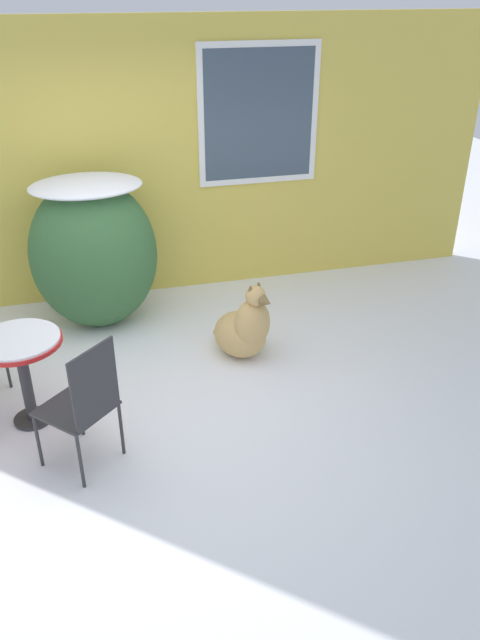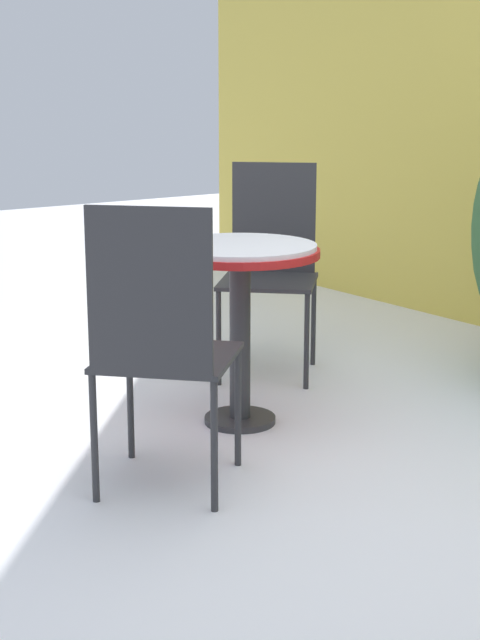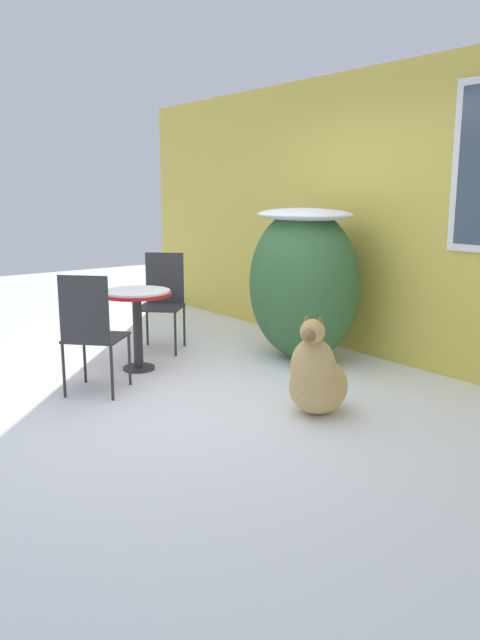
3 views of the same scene
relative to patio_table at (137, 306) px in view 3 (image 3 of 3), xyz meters
The scene contains 7 objects.
ground_plane 1.07m from the patio_table, ahead, with size 16.00×16.00×0.00m, color white.
house_wall 2.44m from the patio_table, 64.94° to the left, with size 8.00×0.10×2.73m.
shrub_left 1.58m from the patio_table, 66.74° to the left, with size 1.18×0.92×1.45m.
patio_table is the anchor object (origin of this frame).
patio_chair_near_table 0.78m from the patio_table, 133.43° to the left, with size 0.61×0.61×0.98m.
patio_chair_far_side 0.75m from the patio_table, 55.99° to the right, with size 0.61×0.61×0.98m.
dog 1.91m from the patio_table, 14.94° to the left, with size 0.62×0.67×0.76m.
Camera 3 is at (4.05, -2.44, 1.62)m, focal length 35.00 mm.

